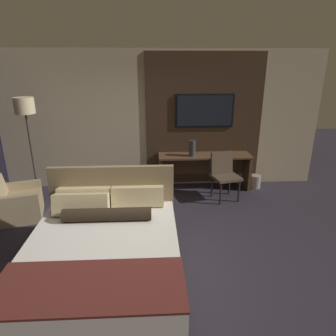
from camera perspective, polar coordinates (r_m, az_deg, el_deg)
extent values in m
plane|color=#28232D|center=(4.38, -4.06, -16.12)|extent=(16.00, 16.00, 0.00)
cube|color=#BCAD8E|center=(6.26, -4.02, 8.95)|extent=(7.20, 0.06, 2.80)
cube|color=#3D2B1E|center=(6.31, 6.85, 8.94)|extent=(2.40, 0.03, 2.70)
cube|color=#33281E|center=(3.85, -12.01, -20.29)|extent=(1.69, 2.03, 0.22)
cube|color=silver|center=(3.66, -12.37, -16.55)|extent=(1.74, 2.09, 0.40)
cube|color=#56231E|center=(3.00, -14.77, -20.88)|extent=(1.75, 0.73, 0.02)
cube|color=#7F6B4C|center=(4.50, -10.42, -6.72)|extent=(1.77, 0.08, 1.16)
cube|color=#C6B284|center=(4.36, -15.65, -5.41)|extent=(0.73, 0.23, 0.31)
cube|color=#C6B284|center=(4.26, -5.80, -5.37)|extent=(0.73, 0.23, 0.31)
cube|color=#C6B284|center=(4.18, -16.24, -6.62)|extent=(0.73, 0.25, 0.32)
cylinder|color=#2D2319|center=(3.95, -11.49, -8.67)|extent=(1.13, 0.17, 0.17)
cube|color=brown|center=(6.21, 7.01, 2.35)|extent=(1.90, 0.49, 0.03)
cube|color=brown|center=(6.24, -1.47, -1.02)|extent=(0.06, 0.44, 0.71)
cube|color=brown|center=(6.55, 14.82, -0.69)|extent=(0.06, 0.44, 0.71)
cube|color=brown|center=(6.51, 6.57, 0.41)|extent=(1.78, 0.02, 0.35)
cube|color=black|center=(6.24, 6.98, 10.79)|extent=(1.19, 0.04, 0.67)
cube|color=black|center=(6.22, 7.01, 10.76)|extent=(1.12, 0.01, 0.62)
cube|color=#4C3D2D|center=(5.85, 10.97, -1.70)|extent=(0.59, 0.57, 0.05)
cube|color=#4C3D2D|center=(5.93, 10.20, 1.09)|extent=(0.46, 0.21, 0.42)
cylinder|color=black|center=(5.70, 9.96, -4.85)|extent=(0.04, 0.04, 0.44)
cylinder|color=black|center=(5.88, 13.34, -4.32)|extent=(0.04, 0.04, 0.44)
cylinder|color=black|center=(6.00, 8.35, -3.48)|extent=(0.04, 0.04, 0.44)
cylinder|color=black|center=(6.17, 11.61, -3.01)|extent=(0.04, 0.04, 0.44)
cube|color=#998460|center=(5.80, -26.33, -6.59)|extent=(0.82, 0.71, 0.38)
cube|color=#998460|center=(5.49, -26.80, -7.33)|extent=(0.70, 0.29, 0.52)
cube|color=#998460|center=(6.06, -26.12, -4.72)|extent=(0.70, 0.29, 0.52)
cylinder|color=#282623|center=(6.32, -23.29, -5.76)|extent=(0.28, 0.28, 0.03)
cylinder|color=#332D28|center=(6.03, -24.37, 1.61)|extent=(0.03, 0.03, 1.74)
cylinder|color=beige|center=(5.84, -25.71, 10.68)|extent=(0.34, 0.34, 0.28)
cylinder|color=#333338|center=(6.06, 4.65, 3.77)|extent=(0.13, 0.13, 0.32)
cylinder|color=gray|center=(6.65, 16.28, -2.49)|extent=(0.22, 0.22, 0.28)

